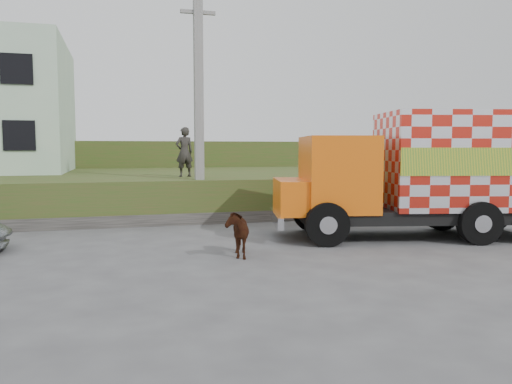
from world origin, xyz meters
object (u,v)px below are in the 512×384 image
object	(u,v)px
utility_pole	(199,105)
cow	(236,232)
cargo_truck	(431,173)
pedestrian	(184,152)

from	to	relation	value
utility_pole	cow	xyz separation A→B (m)	(-0.03, -5.74, -3.50)
utility_pole	cargo_truck	bearing A→B (deg)	-37.98
cargo_truck	cow	size ratio (longest dim) A/B	6.23
cargo_truck	pedestrian	world-z (taller)	cargo_truck
utility_pole	pedestrian	bearing A→B (deg)	98.22
utility_pole	cow	world-z (taller)	utility_pole
cow	pedestrian	bearing A→B (deg)	99.92
utility_pole	cow	size ratio (longest dim) A/B	5.88
cow	utility_pole	bearing A→B (deg)	97.78
cow	pedestrian	world-z (taller)	pedestrian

